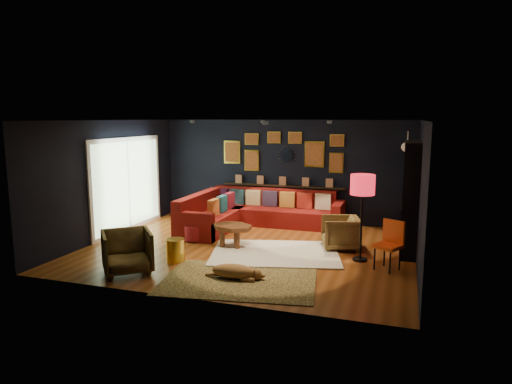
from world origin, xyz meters
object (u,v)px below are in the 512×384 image
(orange_chair, at_px, (390,241))
(dog, at_px, (234,269))
(pouf, at_px, (195,232))
(gold_stool, at_px, (175,250))
(coffee_table, at_px, (232,229))
(floor_lamp, at_px, (363,189))
(sectional, at_px, (249,214))
(armchair_right, at_px, (340,231))
(armchair_left, at_px, (127,250))

(orange_chair, distance_m, dog, 2.79)
(pouf, bearing_deg, gold_stool, -78.49)
(coffee_table, relative_size, floor_lamp, 0.62)
(pouf, height_order, dog, pouf)
(sectional, distance_m, coffee_table, 1.84)
(armchair_right, bearing_deg, armchair_left, -67.40)
(gold_stool, relative_size, orange_chair, 0.50)
(armchair_left, xyz_separation_m, floor_lamp, (3.74, 1.96, 0.96))
(gold_stool, bearing_deg, dog, -20.90)
(sectional, distance_m, armchair_left, 3.96)
(gold_stool, bearing_deg, floor_lamp, 19.40)
(armchair_left, xyz_separation_m, dog, (1.84, 0.29, -0.23))
(armchair_right, xyz_separation_m, floor_lamp, (0.46, -0.66, 1.00))
(floor_lamp, xyz_separation_m, dog, (-1.90, -1.66, -1.19))
(coffee_table, height_order, orange_chair, orange_chair)
(pouf, height_order, gold_stool, gold_stool)
(gold_stool, bearing_deg, armchair_left, -121.09)
(coffee_table, height_order, pouf, coffee_table)
(pouf, bearing_deg, armchair_left, -94.98)
(pouf, height_order, floor_lamp, floor_lamp)
(dog, bearing_deg, pouf, 126.81)
(coffee_table, xyz_separation_m, pouf, (-0.95, 0.21, -0.20))
(sectional, relative_size, armchair_right, 4.63)
(coffee_table, relative_size, orange_chair, 1.15)
(sectional, relative_size, pouf, 7.28)
(sectional, height_order, armchair_right, sectional)
(orange_chair, xyz_separation_m, dog, (-2.44, -1.32, -0.34))
(pouf, xyz_separation_m, floor_lamp, (3.55, -0.29, 1.18))
(sectional, bearing_deg, gold_stool, -97.34)
(floor_lamp, bearing_deg, sectional, 146.41)
(gold_stool, bearing_deg, armchair_right, 32.89)
(dog, bearing_deg, gold_stool, 155.81)
(coffee_table, relative_size, armchair_right, 1.37)
(orange_chair, relative_size, dog, 0.85)
(armchair_left, bearing_deg, sectional, 36.70)
(sectional, distance_m, gold_stool, 3.07)
(coffee_table, height_order, gold_stool, coffee_table)
(pouf, height_order, orange_chair, orange_chair)
(sectional, relative_size, armchair_left, 4.16)
(pouf, xyz_separation_m, armchair_left, (-0.20, -2.25, 0.22))
(pouf, relative_size, orange_chair, 0.54)
(armchair_left, distance_m, orange_chair, 4.58)
(dog, bearing_deg, floor_lamp, 37.91)
(gold_stool, xyz_separation_m, floor_lamp, (3.25, 1.15, 1.15))
(coffee_table, distance_m, orange_chair, 3.17)
(coffee_table, xyz_separation_m, dog, (0.70, -1.75, -0.21))
(armchair_left, height_order, gold_stool, armchair_left)
(pouf, bearing_deg, floor_lamp, -4.71)
(pouf, distance_m, armchair_right, 3.11)
(coffee_table, distance_m, armchair_left, 2.34)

